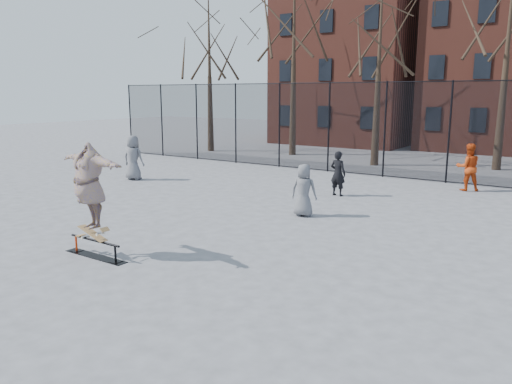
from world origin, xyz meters
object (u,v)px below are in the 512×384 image
Objects in this scene: skate_rail at (95,250)px; bystander_red at (468,167)px; bystander_grey at (133,158)px; bystander_black at (338,173)px; skater at (90,193)px; skateboard at (93,237)px; bystander_extra at (304,190)px.

bystander_red is (4.99, 12.57, 0.71)m from skate_rail.
bystander_black is (8.34, 1.74, -0.13)m from bystander_grey.
bystander_black is at bearing 17.64° from bystander_red.
skater is (-0.06, 0.00, 1.26)m from skate_rail.
skateboard is 9.98m from bystander_grey.
skater is 13.56m from bystander_red.
bystander_grey is 1.06× the size of bystander_red.
skater reaches higher than skate_rail.
skate_rail is 1.26m from skater.
bystander_black is (1.54, 9.04, -0.64)m from skater.
skater is (0.00, 0.00, 0.97)m from skateboard.
bystander_extra is at bearing 70.97° from skateboard.
skate_rail is 0.78× the size of skater.
bystander_black reaches higher than skateboard.
skate_rail is at bearing 120.43° from bystander_grey.
bystander_black is 3.28m from bystander_extra.
bystander_red is 1.13× the size of bystander_extra.
skater reaches higher than bystander_black.
bystander_grey is (-6.80, 7.30, -0.50)m from skater.
bystander_black is at bearing 90.21° from skater.
bystander_extra is (8.79, -1.51, -0.15)m from bystander_grey.
bystander_red is at bearing 68.14° from skateboard.
skater is at bearing 57.84° from bystander_extra.
skater is 6.16m from bystander_extra.
skateboard is 0.47× the size of bystander_grey.
bystander_grey is at bearing 142.83° from skater.
bystander_grey is at bearing 16.72° from bystander_black.
bystander_black is 4.97m from bystander_red.
bystander_black is at bearing 80.34° from skateboard.
bystander_grey reaches higher than skate_rail.
bystander_black is at bearing 179.04° from bystander_grey.
bystander_red is 7.43m from bystander_extra.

